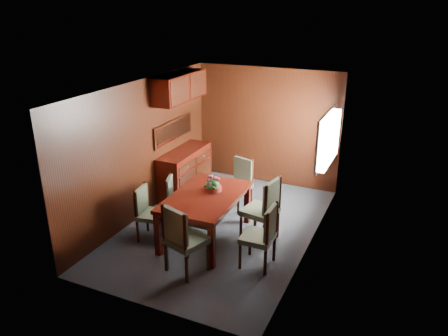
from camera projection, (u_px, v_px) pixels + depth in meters
The scene contains 11 objects.
ground at pixel (221, 227), 7.45m from camera, with size 4.50×4.50×0.00m, color #303842.
room_shell at pixel (224, 130), 7.18m from camera, with size 3.06×4.52×2.41m.
sideboard at pixel (185, 172), 8.61m from camera, with size 0.48×1.40×0.90m, color #390C07.
dining_table at pixel (205, 201), 6.91m from camera, with size 1.06×1.65×0.76m.
chair_left_near at pixel (148, 210), 6.97m from camera, with size 0.47×0.48×0.89m.
chair_left_far at pixel (175, 198), 7.43m from camera, with size 0.50×0.51×0.86m.
chair_right_near at pixel (263, 233), 6.19m from camera, with size 0.45×0.46×0.97m.
chair_right_far at pixel (265, 207), 6.84m from camera, with size 0.57×0.59×1.08m.
chair_head at pixel (182, 236), 6.01m from camera, with size 0.62×0.61×1.06m.
chair_foot at pixel (240, 180), 8.02m from camera, with size 0.56×0.55×0.95m.
flower_centerpiece at pixel (213, 183), 6.97m from camera, with size 0.29×0.29×0.29m.
Camera 1 is at (2.75, -5.97, 3.64)m, focal length 35.00 mm.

